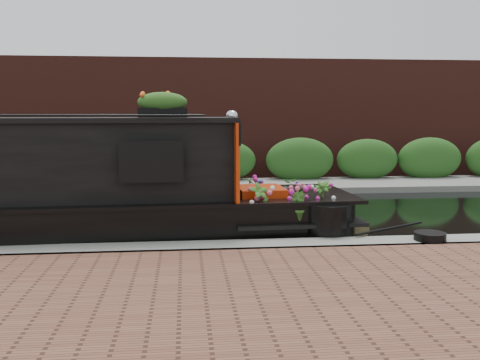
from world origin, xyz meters
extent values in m
plane|color=black|center=(0.00, 0.00, 0.00)|extent=(80.00, 80.00, 0.00)
cube|color=gray|center=(0.00, -3.30, 0.00)|extent=(40.00, 0.60, 0.50)
cube|color=slate|center=(0.00, 4.20, 0.00)|extent=(40.00, 2.40, 0.34)
cube|color=#24501A|center=(0.00, 5.10, 0.00)|extent=(40.00, 1.10, 2.80)
cube|color=#4A1F19|center=(0.00, 7.20, 0.00)|extent=(40.00, 1.00, 8.00)
cube|color=#AB2A06|center=(1.70, -2.02, 1.39)|extent=(0.14, 1.71, 1.32)
cube|color=black|center=(0.40, -2.89, 1.47)|extent=(0.88, 0.07, 0.54)
cube|color=#AB2A06|center=(2.21, -2.02, 0.68)|extent=(0.82, 0.92, 0.49)
sphere|color=silver|center=(1.71, -2.16, 2.16)|extent=(0.18, 0.18, 0.18)
sphere|color=silver|center=(1.71, -1.89, 2.16)|extent=(0.18, 0.18, 0.18)
cube|color=black|center=(0.55, -2.02, 2.21)|extent=(0.82, 0.27, 0.16)
ellipsoid|color=orange|center=(0.55, -2.02, 2.41)|extent=(0.89, 0.26, 0.23)
imported|color=#316020|center=(2.10, -2.69, 0.77)|extent=(0.41, 0.36, 0.66)
imported|color=#316020|center=(2.72, -2.72, 0.69)|extent=(0.31, 0.34, 0.51)
imported|color=#316020|center=(2.95, -1.53, 0.71)|extent=(0.50, 0.44, 0.54)
imported|color=#316020|center=(3.21, -2.36, 0.75)|extent=(0.50, 0.50, 0.63)
imported|color=#316020|center=(2.10, -1.37, 0.76)|extent=(0.27, 0.37, 0.65)
cylinder|color=olive|center=(3.94, -2.02, 0.17)|extent=(0.34, 0.38, 0.34)
cylinder|color=black|center=(4.68, -3.34, 0.31)|extent=(0.49, 0.49, 0.12)
camera|label=1|loc=(0.91, -11.10, 2.22)|focal=40.00mm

